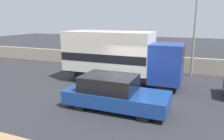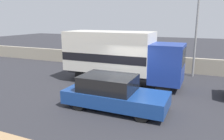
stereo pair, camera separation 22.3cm
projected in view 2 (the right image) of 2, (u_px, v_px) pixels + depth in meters
ground_plane at (120, 99)px, 10.77m from camera, size 80.00×80.00×0.00m
stone_wall_backdrop at (153, 63)px, 16.85m from camera, size 60.00×0.35×1.13m
street_lamp at (197, 20)px, 14.21m from camera, size 0.56×0.28×6.46m
box_truck at (119, 55)px, 13.11m from camera, size 7.02×2.33×3.13m
car_hatchback at (113, 93)px, 9.50m from camera, size 4.48×1.86×1.46m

